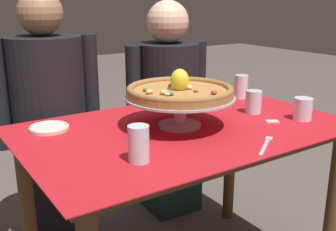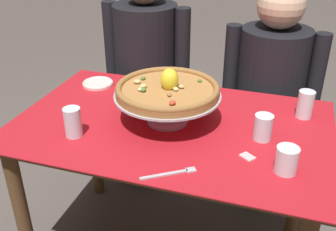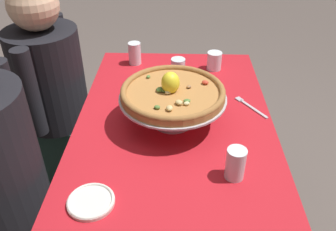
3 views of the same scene
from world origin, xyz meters
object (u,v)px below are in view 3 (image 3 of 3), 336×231
object	(u,v)px
side_plate	(91,201)
diner_left	(1,199)
water_glass_side_right	(178,69)
diner_right	(54,101)
sugar_packet	(207,80)
pizza_stand	(173,103)
pizza	(173,92)
water_glass_front_right	(214,62)
water_glass_back_right	(135,55)
dinner_fork	(249,106)
water_glass_front_left	(235,165)

from	to	relation	value
side_plate	diner_left	distance (m)	0.41
water_glass_side_right	diner_right	size ratio (longest dim) A/B	0.08
sugar_packet	diner_left	xyz separation A→B (m)	(-0.67, 0.77, -0.13)
side_plate	pizza_stand	bearing A→B (deg)	-29.15
pizza	diner_left	distance (m)	0.74
water_glass_front_right	water_glass_back_right	world-z (taller)	water_glass_back_right
sugar_packet	dinner_fork	bearing A→B (deg)	-142.05
sugar_packet	water_glass_side_right	bearing A→B (deg)	76.57
dinner_fork	diner_right	size ratio (longest dim) A/B	0.14
pizza	water_glass_front_right	distance (m)	0.53
diner_left	side_plate	bearing A→B (deg)	-107.25
water_glass_side_right	dinner_fork	size ratio (longest dim) A/B	0.59
side_plate	sugar_packet	xyz separation A→B (m)	(0.78, -0.40, -0.01)
water_glass_front_left	diner_right	distance (m)	1.09
pizza_stand	water_glass_back_right	distance (m)	0.57
diner_right	sugar_packet	bearing A→B (deg)	-91.23
water_glass_back_right	diner_left	distance (m)	0.95
pizza	water_glass_front_right	xyz separation A→B (m)	(0.47, -0.20, -0.10)
diner_right	diner_left	bearing A→B (deg)	-178.61
dinner_fork	diner_left	bearing A→B (deg)	115.26
diner_left	pizza_stand	bearing A→B (deg)	-62.12
dinner_fork	water_glass_front_left	bearing A→B (deg)	164.34
water_glass_side_right	diner_right	world-z (taller)	diner_right
water_glass_back_right	side_plate	bearing A→B (deg)	178.06
pizza	diner_right	world-z (taller)	diner_right
pizza	sugar_packet	bearing A→B (deg)	-24.81
water_glass_front_left	side_plate	distance (m)	0.48
water_glass_front_right	diner_right	world-z (taller)	diner_right
water_glass_side_right	side_plate	world-z (taller)	water_glass_side_right
water_glass_back_right	water_glass_front_left	size ratio (longest dim) A/B	1.00
side_plate	dinner_fork	xyz separation A→B (m)	(0.56, -0.58, -0.01)
pizza	water_glass_front_right	bearing A→B (deg)	-23.23
water_glass_back_right	dinner_fork	size ratio (longest dim) A/B	0.69
pizza_stand	sugar_packet	xyz separation A→B (m)	(0.34, -0.16, -0.09)
pizza_stand	side_plate	bearing A→B (deg)	150.85
dinner_fork	diner_right	world-z (taller)	diner_right
pizza_stand	water_glass_front_left	xyz separation A→B (m)	(-0.30, -0.21, -0.04)
dinner_fork	diner_left	world-z (taller)	diner_left
side_plate	sugar_packet	size ratio (longest dim) A/B	2.96
side_plate	dinner_fork	distance (m)	0.80
water_glass_front_left	diner_left	world-z (taller)	diner_left
pizza_stand	side_plate	size ratio (longest dim) A/B	2.85
water_glass_side_right	dinner_fork	bearing A→B (deg)	-129.18
pizza_stand	sugar_packet	world-z (taller)	pizza_stand
water_glass_side_right	dinner_fork	xyz separation A→B (m)	(-0.26, -0.31, -0.04)
water_glass_back_right	diner_right	xyz separation A→B (m)	(-0.16, 0.41, -0.19)
pizza_stand	dinner_fork	size ratio (longest dim) A/B	2.53
water_glass_front_left	pizza_stand	bearing A→B (deg)	35.00
water_glass_front_right	sugar_packet	xyz separation A→B (m)	(-0.13, 0.04, -0.04)
water_glass_front_left	diner_left	xyz separation A→B (m)	(-0.02, 0.82, -0.17)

